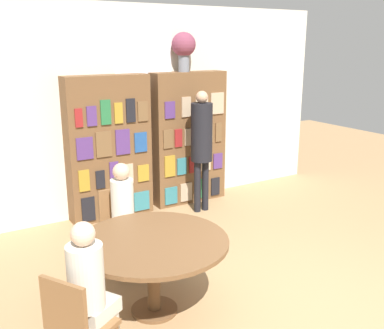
% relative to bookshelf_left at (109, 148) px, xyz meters
% --- Properties ---
extents(ground_plane, '(16.00, 16.00, 0.00)m').
position_rel_bookshelf_left_xyz_m(ground_plane, '(0.66, -3.44, -1.01)').
color(ground_plane, '#9E7A51').
extents(wall_back, '(6.40, 0.07, 3.00)m').
position_rel_bookshelf_left_xyz_m(wall_back, '(0.66, 0.19, 0.49)').
color(wall_back, beige).
rests_on(wall_back, ground_plane).
extents(bookshelf_left, '(1.19, 0.34, 2.04)m').
position_rel_bookshelf_left_xyz_m(bookshelf_left, '(0.00, 0.00, 0.00)').
color(bookshelf_left, brown).
rests_on(bookshelf_left, ground_plane).
extents(bookshelf_right, '(1.19, 0.34, 2.04)m').
position_rel_bookshelf_left_xyz_m(bookshelf_right, '(1.31, 0.00, 0.00)').
color(bookshelf_right, brown).
rests_on(bookshelf_right, ground_plane).
extents(flower_vase, '(0.36, 0.36, 0.57)m').
position_rel_bookshelf_left_xyz_m(flower_vase, '(1.23, 0.00, 1.38)').
color(flower_vase, slate).
rests_on(flower_vase, bookshelf_right).
extents(reading_table, '(1.39, 1.39, 0.74)m').
position_rel_bookshelf_left_xyz_m(reading_table, '(-0.57, -2.50, -0.38)').
color(reading_table, brown).
rests_on(reading_table, ground_plane).
extents(chair_near_camera, '(0.55, 0.55, 0.89)m').
position_rel_bookshelf_left_xyz_m(chair_near_camera, '(-1.46, -3.03, -0.52)').
color(chair_near_camera, brown).
rests_on(chair_near_camera, ground_plane).
extents(chair_left_side, '(0.44, 0.44, 0.89)m').
position_rel_bookshelf_left_xyz_m(chair_left_side, '(-0.47, -1.47, -0.52)').
color(chair_left_side, brown).
rests_on(chair_left_side, ground_plane).
extents(seated_reader_left, '(0.27, 0.37, 1.24)m').
position_rel_bookshelf_left_xyz_m(seated_reader_left, '(-0.49, -1.65, -0.32)').
color(seated_reader_left, beige).
rests_on(seated_reader_left, ground_plane).
extents(seated_reader_right, '(0.41, 0.40, 1.24)m').
position_rel_bookshelf_left_xyz_m(seated_reader_right, '(-1.30, -2.94, -0.31)').
color(seated_reader_right, beige).
rests_on(seated_reader_right, ground_plane).
extents(librarian_standing, '(0.31, 0.58, 1.80)m').
position_rel_bookshelf_left_xyz_m(librarian_standing, '(1.23, -0.50, 0.10)').
color(librarian_standing, black).
rests_on(librarian_standing, ground_plane).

